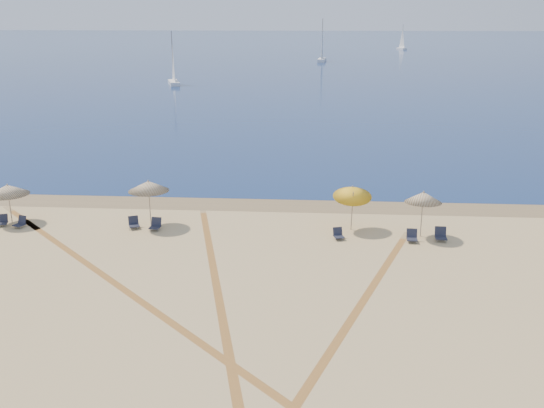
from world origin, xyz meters
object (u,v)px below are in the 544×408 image
(sailboat_0, at_px, (402,42))
(sailboat_2, at_px, (322,49))
(umbrella_2, at_px, (148,186))
(chair_6, at_px, (412,236))
(chair_5, at_px, (338,234))
(sailboat_1, at_px, (173,69))
(umbrella_4, at_px, (423,197))
(chair_4, at_px, (156,225))
(umbrella_3, at_px, (353,192))
(chair_7, at_px, (441,235))
(chair_1, at_px, (3,221))
(chair_2, at_px, (21,222))
(umbrella_1, at_px, (8,190))
(chair_3, at_px, (134,223))

(sailboat_0, bearing_deg, sailboat_2, -131.96)
(umbrella_2, height_order, chair_6, umbrella_2)
(chair_5, height_order, sailboat_1, sailboat_1)
(umbrella_4, distance_m, chair_4, 14.29)
(umbrella_4, height_order, chair_6, umbrella_4)
(umbrella_3, distance_m, chair_7, 5.05)
(chair_1, distance_m, chair_4, 8.61)
(umbrella_3, bearing_deg, chair_2, -177.33)
(umbrella_1, distance_m, chair_3, 7.30)
(chair_1, bearing_deg, sailboat_1, 78.85)
(umbrella_1, xyz_separation_m, sailboat_1, (-6.29, 68.03, 0.68))
(chair_1, bearing_deg, chair_5, -18.62)
(chair_3, height_order, sailboat_2, sailboat_2)
(chair_1, bearing_deg, chair_4, -16.71)
(chair_5, relative_size, chair_7, 0.99)
(umbrella_1, height_order, sailboat_2, sailboat_2)
(umbrella_1, height_order, chair_2, umbrella_1)
(umbrella_1, height_order, chair_1, umbrella_1)
(umbrella_2, distance_m, chair_6, 14.25)
(umbrella_1, distance_m, chair_2, 1.99)
(sailboat_0, bearing_deg, umbrella_4, -113.23)
(umbrella_1, bearing_deg, umbrella_2, 0.13)
(chair_4, relative_size, chair_7, 0.99)
(chair_1, relative_size, chair_7, 1.03)
(umbrella_2, distance_m, chair_4, 2.13)
(umbrella_3, bearing_deg, chair_5, -117.35)
(chair_2, bearing_deg, umbrella_2, 26.91)
(chair_2, relative_size, chair_5, 1.09)
(chair_6, bearing_deg, chair_7, 13.17)
(umbrella_3, height_order, chair_6, umbrella_3)
(umbrella_3, relative_size, sailboat_1, 0.31)
(umbrella_3, distance_m, chair_1, 19.30)
(chair_4, bearing_deg, umbrella_4, 5.62)
(chair_3, bearing_deg, umbrella_3, -21.62)
(chair_2, height_order, sailboat_2, sailboat_2)
(chair_6, relative_size, sailboat_0, 0.08)
(umbrella_2, xyz_separation_m, sailboat_2, (10.79, 120.06, 0.79))
(chair_7, relative_size, sailboat_0, 0.09)
(umbrella_3, xyz_separation_m, chair_2, (-18.08, -0.84, -1.86))
(umbrella_4, xyz_separation_m, chair_3, (-15.43, 0.24, -1.88))
(sailboat_0, bearing_deg, chair_7, -112.91)
(chair_4, relative_size, sailboat_1, 0.08)
(umbrella_3, distance_m, sailboat_1, 72.45)
(chair_2, height_order, chair_4, chair_4)
(chair_3, height_order, chair_6, chair_3)
(umbrella_4, relative_size, chair_6, 3.84)
(umbrella_3, height_order, chair_7, umbrella_3)
(sailboat_0, bearing_deg, chair_4, -117.73)
(chair_4, distance_m, chair_7, 15.12)
(chair_4, bearing_deg, sailboat_2, 90.94)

